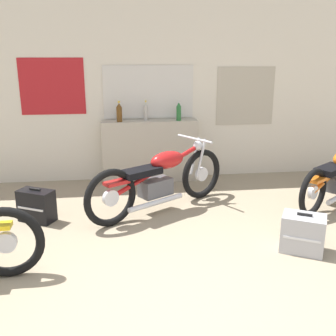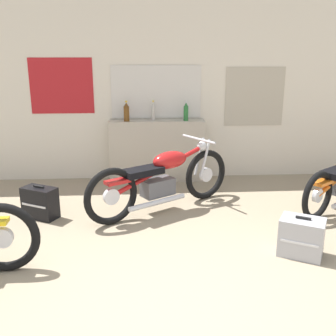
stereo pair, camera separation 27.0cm
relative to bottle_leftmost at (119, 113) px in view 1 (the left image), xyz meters
The scene contains 9 objects.
ground_plane 3.76m from the bottle_leftmost, 82.67° to the right, with size 24.00×24.00×0.00m, color gray.
wall_back 0.60m from the bottle_leftmost, 26.17° to the left, with size 10.00×0.07×2.80m.
sill_counter 0.77m from the bottle_leftmost, ahead, with size 1.47×0.28×0.96m.
bottle_leftmost is the anchor object (origin of this frame).
bottle_left_center 0.42m from the bottle_leftmost, 13.04° to the left, with size 0.06×0.06×0.30m.
bottle_center 0.90m from the bottle_leftmost, ahead, with size 0.07×0.07×0.30m.
motorcycle_red 1.48m from the bottle_leftmost, 68.75° to the right, with size 1.86×1.23×0.88m.
hard_case_black 1.94m from the bottle_leftmost, 126.73° to the right, with size 0.47×0.39×0.41m.
hard_case_silver 3.20m from the bottle_leftmost, 54.16° to the right, with size 0.51×0.46×0.41m.
Camera 1 is at (-0.48, -2.35, 1.93)m, focal length 42.00 mm.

